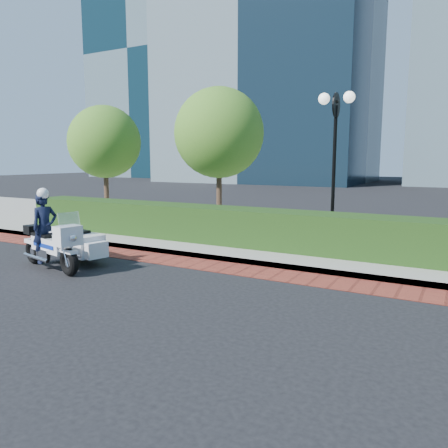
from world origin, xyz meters
The scene contains 9 objects.
ground centered at (0.00, 0.00, 0.00)m, with size 120.00×120.00×0.00m, color black.
brick_strip centered at (0.00, 1.50, 0.01)m, with size 60.00×1.00×0.01m, color maroon.
sidewalk centered at (0.00, 6.00, 0.07)m, with size 60.00×8.00×0.15m, color gray.
hedge_main centered at (0.00, 3.60, 0.65)m, with size 18.00×1.20×1.00m, color black.
lamppost centered at (1.00, 5.20, 2.96)m, with size 1.02×0.70×4.21m.
tree_a centered at (-9.00, 6.50, 3.22)m, with size 3.00×3.00×4.58m.
tree_b centered at (-3.50, 6.50, 3.43)m, with size 3.20×3.20×4.89m.
tower_far_left centered at (-36.00, 46.00, 17.00)m, with size 16.00×14.00×34.00m, color black.
police_motorcycle centered at (-3.92, -0.26, 0.64)m, with size 2.30×1.89×1.88m.
Camera 1 is at (4.34, -7.21, 2.52)m, focal length 35.00 mm.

